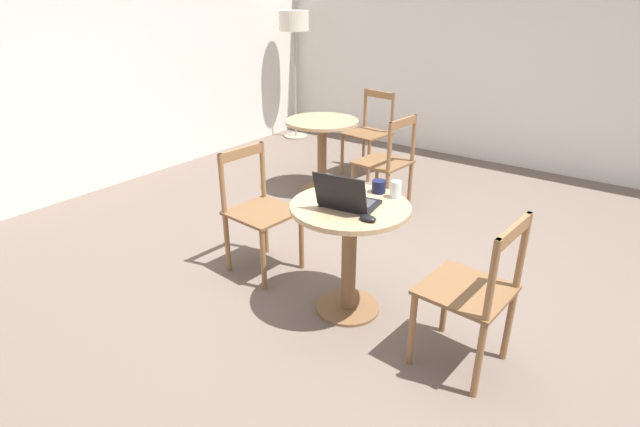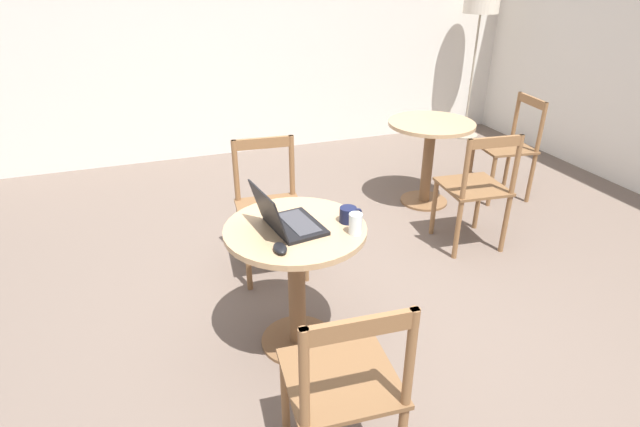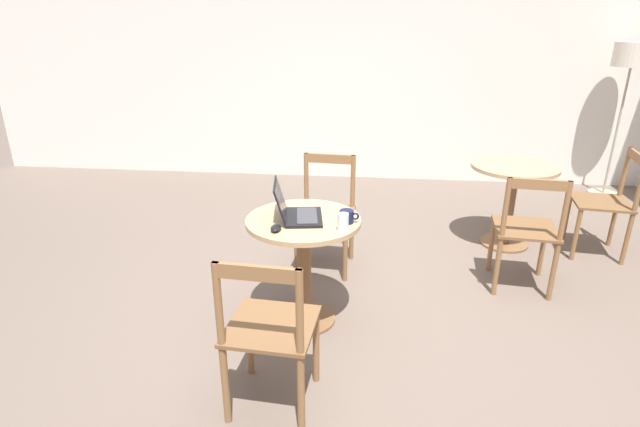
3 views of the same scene
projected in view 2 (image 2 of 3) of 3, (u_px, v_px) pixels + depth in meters
name	position (u px, v px, depth m)	size (l,w,h in m)	color
ground_plane	(351.00, 329.00, 2.86)	(16.00, 16.00, 0.00)	#66564C
wall_back	(229.00, 23.00, 4.98)	(9.40, 0.06, 2.70)	silver
cafe_table_near	(296.00, 260.00, 2.53)	(0.71, 0.71, 0.72)	brown
cafe_table_mid	(429.00, 144.00, 4.15)	(0.71, 0.71, 0.72)	brown
chair_near_back	(270.00, 208.00, 3.26)	(0.45, 0.45, 0.88)	brown
chair_near_front	(344.00, 386.00, 1.88)	(0.45, 0.45, 0.88)	brown
chair_mid_right	(509.00, 147.00, 4.33)	(0.47, 0.47, 0.88)	brown
chair_mid_front	(476.00, 189.00, 3.52)	(0.46, 0.46, 0.88)	brown
floor_lamp	(481.00, 11.00, 5.44)	(0.38, 0.38, 1.63)	#9E937F
laptop	(287.00, 220.00, 2.41)	(0.33, 0.35, 0.23)	black
mouse	(280.00, 248.00, 2.23)	(0.06, 0.10, 0.03)	black
mug	(348.00, 215.00, 2.48)	(0.12, 0.09, 0.08)	#141938
drinking_glass	(356.00, 224.00, 2.36)	(0.06, 0.06, 0.10)	silver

